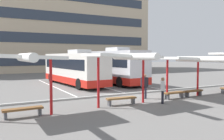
{
  "coord_description": "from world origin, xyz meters",
  "views": [
    {
      "loc": [
        -9.59,
        -13.41,
        2.88
      ],
      "look_at": [
        -0.48,
        3.39,
        1.76
      ],
      "focal_mm": 37.52,
      "sensor_mm": 36.0,
      "label": 1
    }
  ],
  "objects_px": {
    "waiting_shelter_2": "(186,59)",
    "waiting_passenger_0": "(144,84)",
    "bench_2": "(174,94)",
    "bench_1": "(121,99)",
    "bench_3": "(193,92)",
    "waiting_shelter_1": "(124,57)",
    "bench_0": "(23,110)",
    "coach_bus_0": "(74,69)",
    "waiting_passenger_1": "(163,89)",
    "coach_bus_1": "(111,67)",
    "waiting_shelter_0": "(23,59)"
  },
  "relations": [
    {
      "from": "waiting_shelter_2",
      "to": "waiting_passenger_0",
      "type": "relative_size",
      "value": 2.92
    },
    {
      "from": "bench_2",
      "to": "bench_1",
      "type": "bearing_deg",
      "value": -178.99
    },
    {
      "from": "bench_1",
      "to": "bench_3",
      "type": "height_order",
      "value": "same"
    },
    {
      "from": "waiting_shelter_1",
      "to": "bench_1",
      "type": "bearing_deg",
      "value": 90.0
    },
    {
      "from": "bench_1",
      "to": "bench_3",
      "type": "relative_size",
      "value": 1.11
    },
    {
      "from": "waiting_shelter_1",
      "to": "bench_2",
      "type": "xyz_separation_m",
      "value": [
        4.26,
        0.41,
        -2.49
      ]
    },
    {
      "from": "bench_0",
      "to": "waiting_shelter_1",
      "type": "bearing_deg",
      "value": -0.93
    },
    {
      "from": "coach_bus_0",
      "to": "waiting_passenger_0",
      "type": "relative_size",
      "value": 6.38
    },
    {
      "from": "waiting_shelter_1",
      "to": "waiting_passenger_1",
      "type": "height_order",
      "value": "waiting_shelter_1"
    },
    {
      "from": "coach_bus_0",
      "to": "coach_bus_1",
      "type": "bearing_deg",
      "value": -7.11
    },
    {
      "from": "coach_bus_0",
      "to": "bench_2",
      "type": "xyz_separation_m",
      "value": [
        3.47,
        -10.64,
        -1.3
      ]
    },
    {
      "from": "coach_bus_1",
      "to": "bench_1",
      "type": "relative_size",
      "value": 5.51
    },
    {
      "from": "coach_bus_0",
      "to": "waiting_shelter_1",
      "type": "relative_size",
      "value": 2.37
    },
    {
      "from": "waiting_shelter_1",
      "to": "bench_3",
      "type": "distance_m",
      "value": 6.57
    },
    {
      "from": "waiting_shelter_1",
      "to": "waiting_passenger_1",
      "type": "distance_m",
      "value": 3.12
    },
    {
      "from": "waiting_passenger_0",
      "to": "coach_bus_1",
      "type": "bearing_deg",
      "value": 75.91
    },
    {
      "from": "bench_1",
      "to": "waiting_passenger_1",
      "type": "relative_size",
      "value": 1.17
    },
    {
      "from": "waiting_shelter_2",
      "to": "bench_1",
      "type": "bearing_deg",
      "value": 178.98
    },
    {
      "from": "coach_bus_1",
      "to": "bench_3",
      "type": "distance_m",
      "value": 10.33
    },
    {
      "from": "bench_1",
      "to": "waiting_passenger_0",
      "type": "bearing_deg",
      "value": 22.58
    },
    {
      "from": "waiting_shelter_0",
      "to": "bench_3",
      "type": "bearing_deg",
      "value": 3.46
    },
    {
      "from": "waiting_shelter_0",
      "to": "bench_3",
      "type": "height_order",
      "value": "waiting_shelter_0"
    },
    {
      "from": "waiting_shelter_0",
      "to": "waiting_shelter_1",
      "type": "distance_m",
      "value": 5.54
    },
    {
      "from": "waiting_shelter_0",
      "to": "waiting_passenger_1",
      "type": "xyz_separation_m",
      "value": [
        7.95,
        -0.23,
        -1.86
      ]
    },
    {
      "from": "bench_2",
      "to": "coach_bus_1",
      "type": "bearing_deg",
      "value": 87.3
    },
    {
      "from": "waiting_shelter_2",
      "to": "bench_0",
      "type": "bearing_deg",
      "value": -179.2
    },
    {
      "from": "waiting_shelter_1",
      "to": "bench_2",
      "type": "distance_m",
      "value": 4.95
    },
    {
      "from": "coach_bus_0",
      "to": "waiting_passenger_1",
      "type": "relative_size",
      "value": 6.67
    },
    {
      "from": "coach_bus_0",
      "to": "waiting_shelter_2",
      "type": "height_order",
      "value": "coach_bus_0"
    },
    {
      "from": "coach_bus_0",
      "to": "waiting_shelter_1",
      "type": "height_order",
      "value": "coach_bus_0"
    },
    {
      "from": "waiting_shelter_0",
      "to": "waiting_passenger_1",
      "type": "distance_m",
      "value": 8.17
    },
    {
      "from": "waiting_shelter_1",
      "to": "bench_3",
      "type": "relative_size",
      "value": 2.67
    },
    {
      "from": "bench_0",
      "to": "waiting_passenger_1",
      "type": "relative_size",
      "value": 1.15
    },
    {
      "from": "waiting_shelter_2",
      "to": "coach_bus_0",
      "type": "bearing_deg",
      "value": 112.04
    },
    {
      "from": "waiting_shelter_2",
      "to": "waiting_passenger_1",
      "type": "relative_size",
      "value": 3.05
    },
    {
      "from": "waiting_shelter_0",
      "to": "waiting_passenger_1",
      "type": "relative_size",
      "value": 2.65
    },
    {
      "from": "bench_3",
      "to": "waiting_passenger_1",
      "type": "bearing_deg",
      "value": -165.64
    },
    {
      "from": "coach_bus_0",
      "to": "bench_0",
      "type": "height_order",
      "value": "coach_bus_0"
    },
    {
      "from": "bench_0",
      "to": "waiting_passenger_1",
      "type": "height_order",
      "value": "waiting_passenger_1"
    },
    {
      "from": "bench_1",
      "to": "bench_3",
      "type": "bearing_deg",
      "value": 0.73
    },
    {
      "from": "coach_bus_0",
      "to": "bench_2",
      "type": "height_order",
      "value": "coach_bus_0"
    },
    {
      "from": "waiting_shelter_2",
      "to": "bench_3",
      "type": "xyz_separation_m",
      "value": [
        0.9,
        0.17,
        -2.32
      ]
    },
    {
      "from": "bench_0",
      "to": "bench_1",
      "type": "xyz_separation_m",
      "value": [
        5.53,
        0.24,
        0.0
      ]
    },
    {
      "from": "waiting_shelter_0",
      "to": "bench_3",
      "type": "xyz_separation_m",
      "value": [
        11.6,
        0.7,
        -2.44
      ]
    },
    {
      "from": "bench_1",
      "to": "bench_2",
      "type": "distance_m",
      "value": 4.26
    },
    {
      "from": "coach_bus_1",
      "to": "waiting_shelter_2",
      "type": "bearing_deg",
      "value": -87.65
    },
    {
      "from": "waiting_shelter_0",
      "to": "bench_3",
      "type": "relative_size",
      "value": 2.51
    },
    {
      "from": "coach_bus_1",
      "to": "waiting_passenger_1",
      "type": "bearing_deg",
      "value": -101.84
    },
    {
      "from": "waiting_shelter_2",
      "to": "waiting_passenger_1",
      "type": "distance_m",
      "value": 3.34
    },
    {
      "from": "coach_bus_0",
      "to": "waiting_shelter_2",
      "type": "bearing_deg",
      "value": -67.96
    }
  ]
}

